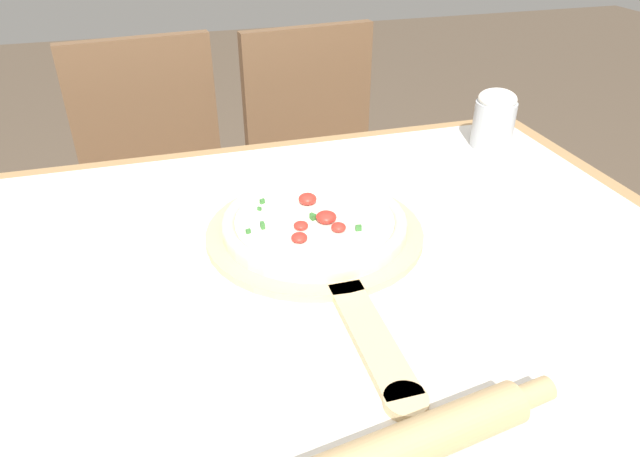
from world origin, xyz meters
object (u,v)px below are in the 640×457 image
object	(u,v)px
pizza_peel	(319,240)
flour_cup	(494,118)
rolling_pin	(382,456)
chair_right	(320,167)
chair_left	(161,188)
pizza	(315,222)

from	to	relation	value
pizza_peel	flour_cup	xyz separation A→B (m)	(0.45, 0.26, 0.06)
flour_cup	rolling_pin	bearing A→B (deg)	-127.53
pizza_peel	flour_cup	world-z (taller)	flour_cup
pizza_peel	rolling_pin	world-z (taller)	rolling_pin
rolling_pin	flour_cup	size ratio (longest dim) A/B	3.32
chair_right	flour_cup	world-z (taller)	chair_right
chair_right	flour_cup	size ratio (longest dim) A/B	7.43
flour_cup	chair_left	bearing A→B (deg)	145.53
chair_right	flour_cup	bearing A→B (deg)	-70.13
pizza	chair_right	size ratio (longest dim) A/B	0.32
pizza_peel	chair_left	bearing A→B (deg)	107.82
pizza	flour_cup	bearing A→B (deg)	27.62
chair_left	chair_right	distance (m)	0.45
pizza	chair_right	xyz separation A→B (m)	(0.22, 0.71, -0.26)
flour_cup	pizza_peel	bearing A→B (deg)	-149.91
rolling_pin	chair_right	distance (m)	1.19
pizza_peel	chair_right	world-z (taller)	chair_right
pizza_peel	rolling_pin	bearing A→B (deg)	-97.84
pizza	rolling_pin	bearing A→B (deg)	-97.37
rolling_pin	chair_right	xyz separation A→B (m)	(0.27, 1.13, -0.26)
chair_left	flour_cup	distance (m)	0.88
pizza	chair_right	distance (m)	0.78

